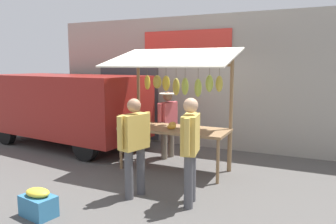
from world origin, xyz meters
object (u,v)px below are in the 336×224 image
at_px(market_stall, 176,94).
at_px(shopper_with_shopping_bag, 135,141).
at_px(shopper_in_grey_tee, 190,144).
at_px(parked_van, 63,103).
at_px(produce_crate_near, 38,203).
at_px(vendor_with_sunhat, 168,120).

bearing_deg(market_stall, shopper_with_shopping_bag, 88.82).
relative_size(shopper_in_grey_tee, parked_van, 0.36).
bearing_deg(shopper_with_shopping_bag, produce_crate_near, 159.50).
relative_size(shopper_with_shopping_bag, shopper_in_grey_tee, 0.97).
distance_m(vendor_with_sunhat, parked_van, 3.13).
xyz_separation_m(vendor_with_sunhat, shopper_with_shopping_bag, (-0.47, 2.28, 0.04)).
relative_size(parked_van, produce_crate_near, 8.26).
bearing_deg(parked_van, produce_crate_near, 134.40).
xyz_separation_m(market_stall, parked_van, (3.63, -0.70, -0.45)).
height_order(market_stall, shopper_with_shopping_bag, market_stall).
bearing_deg(vendor_with_sunhat, produce_crate_near, 6.79).
relative_size(market_stall, vendor_with_sunhat, 1.62).
bearing_deg(parked_van, vendor_with_sunhat, -173.52).
bearing_deg(market_stall, shopper_in_grey_tee, 120.89).
bearing_deg(shopper_in_grey_tee, vendor_with_sunhat, 21.05).
distance_m(vendor_with_sunhat, shopper_in_grey_tee, 2.61).
bearing_deg(shopper_with_shopping_bag, parked_van, 73.39).
relative_size(shopper_with_shopping_bag, produce_crate_near, 2.93).
height_order(vendor_with_sunhat, shopper_with_shopping_bag, shopper_with_shopping_bag).
height_order(vendor_with_sunhat, shopper_in_grey_tee, shopper_in_grey_tee).
relative_size(market_stall, shopper_with_shopping_bag, 1.54).
bearing_deg(shopper_in_grey_tee, market_stall, 19.32).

